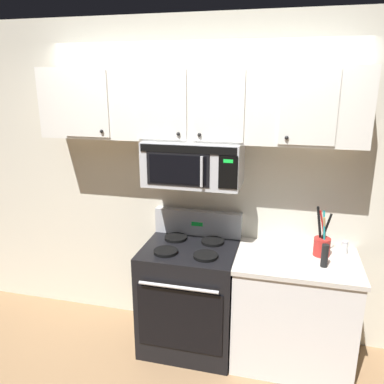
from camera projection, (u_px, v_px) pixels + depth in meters
ground_plane at (177, 377)px, 2.98m from camera, size 8.00×8.00×0.00m
back_wall at (200, 183)px, 3.33m from camera, size 5.20×0.10×2.70m
stove_range at (190, 295)px, 3.24m from camera, size 0.76×0.69×1.12m
over_range_microwave at (194, 163)px, 3.04m from camera, size 0.76×0.43×0.35m
upper_cabinets at (195, 104)px, 2.94m from camera, size 2.50×0.36×0.55m
counter_segment at (293, 310)px, 3.06m from camera, size 0.93×0.65×0.90m
utensil_crock_red at (322, 244)px, 2.96m from camera, size 0.13×0.13×0.39m
salt_shaker at (345, 247)px, 3.00m from camera, size 0.05×0.05×0.10m
pepper_mill at (325, 256)px, 2.78m from camera, size 0.05×0.05×0.17m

